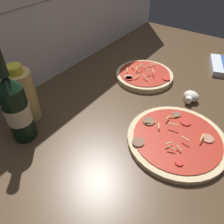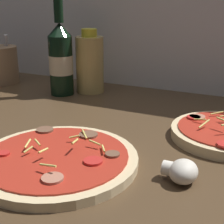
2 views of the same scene
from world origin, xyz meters
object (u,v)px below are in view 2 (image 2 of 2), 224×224
oil_bottle (90,63)px  mushroom_left (182,171)px  beer_bottle (61,58)px  pizza_near (57,159)px  utensil_crock (0,64)px

oil_bottle → mushroom_left: bearing=-46.1°
beer_bottle → oil_bottle: size_ratio=1.58×
pizza_near → beer_bottle: bearing=122.1°
pizza_near → beer_bottle: 44.20cm
oil_bottle → mushroom_left: oil_bottle is taller
oil_bottle → utensil_crock: utensil_crock is taller
pizza_near → beer_bottle: size_ratio=0.96×
oil_bottle → mushroom_left: 54.40cm
beer_bottle → mushroom_left: (43.37, -33.04, -8.57)cm
pizza_near → mushroom_left: bearing=9.8°
oil_bottle → utensil_crock: size_ratio=0.99×
beer_bottle → mushroom_left: beer_bottle is taller
beer_bottle → pizza_near: bearing=-57.9°
beer_bottle → utensil_crock: 25.68cm
beer_bottle → mushroom_left: size_ratio=5.27×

